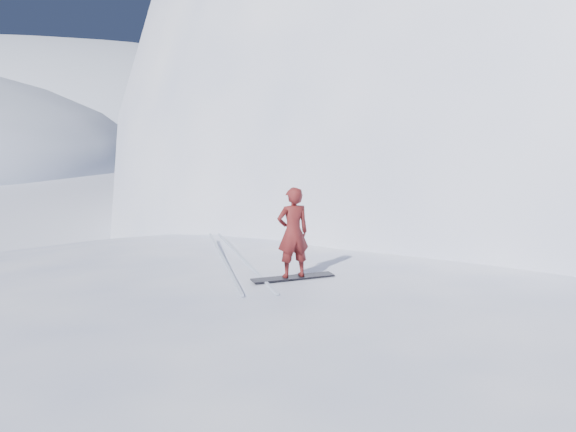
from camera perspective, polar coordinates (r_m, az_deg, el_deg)
near_ridge at (r=13.56m, az=7.95°, el=-15.73°), size 36.00×28.00×4.80m
peak_shoulder at (r=31.82m, az=16.61°, el=-1.35°), size 28.00×24.00×18.00m
far_ridge_c at (r=124.97m, az=-23.48°, el=6.04°), size 140.00×90.00×36.00m
wind_bumps at (r=12.52m, az=1.64°, el=-17.88°), size 16.00×14.40×1.00m
snowboard at (r=12.94m, az=0.44°, el=-5.47°), size 1.73×0.75×0.03m
snowboarder at (r=12.73m, az=0.44°, el=-1.47°), size 0.75×0.59×1.81m
board_tracks at (r=14.63m, az=-4.93°, el=-3.73°), size 1.41×5.96×0.04m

